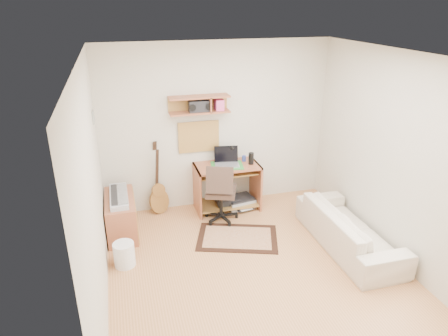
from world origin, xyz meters
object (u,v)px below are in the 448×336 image
object	(u,v)px
desk	(227,187)
task_chair	(221,191)
sofa	(350,223)
printer	(240,202)
cabinet	(121,216)

from	to	relation	value
desk	task_chair	size ratio (longest dim) A/B	1.04
sofa	printer	bearing A→B (deg)	36.15
task_chair	sofa	distance (m)	1.88
desk	cabinet	world-z (taller)	desk
task_chair	cabinet	distance (m)	1.49
desk	sofa	distance (m)	1.97
cabinet	sofa	size ratio (longest dim) A/B	0.49
cabinet	printer	size ratio (longest dim) A/B	2.09
cabinet	printer	world-z (taller)	cabinet
printer	sofa	size ratio (longest dim) A/B	0.24
desk	sofa	xyz separation A→B (m)	(1.29, -1.49, -0.02)
printer	desk	bearing A→B (deg)	167.85
task_chair	cabinet	world-z (taller)	task_chair
desk	sofa	bearing A→B (deg)	-48.96
desk	printer	size ratio (longest dim) A/B	2.32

